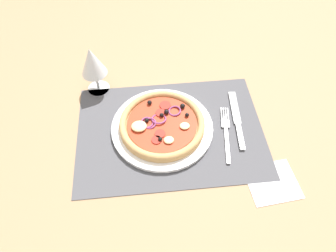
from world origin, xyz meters
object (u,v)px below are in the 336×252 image
object	(u,v)px
plate	(162,127)
knife	(237,118)
pizza	(162,124)
fork	(226,131)
wine_glass	(92,63)
napkin	(272,182)

from	to	relation	value
plate	knife	world-z (taller)	plate
pizza	fork	distance (cm)	17.24
fork	wine_glass	world-z (taller)	wine_glass
plate	pizza	xyz separation A→B (cm)	(-0.05, 0.02, 1.62)
pizza	knife	size ratio (longest dim) A/B	1.13
wine_glass	napkin	distance (cm)	56.05
fork	napkin	world-z (taller)	fork
napkin	pizza	bearing A→B (deg)	143.67
knife	wine_glass	xyz separation A→B (cm)	(-38.24, 15.83, 9.42)
napkin	knife	bearing A→B (deg)	101.98
knife	plate	bearing A→B (deg)	98.16
knife	napkin	bearing A→B (deg)	-163.23
plate	pizza	size ratio (longest dim) A/B	1.20
plate	knife	size ratio (longest dim) A/B	1.35
wine_glass	fork	bearing A→B (deg)	-29.72
fork	knife	size ratio (longest dim) A/B	0.90
pizza	knife	distance (cm)	20.87
knife	wine_glass	bearing A→B (deg)	72.31
plate	napkin	bearing A→B (deg)	-36.36
fork	knife	bearing A→B (deg)	-36.41
fork	knife	xyz separation A→B (cm)	(3.81, 3.83, 0.03)
wine_glass	napkin	size ratio (longest dim) A/B	1.26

